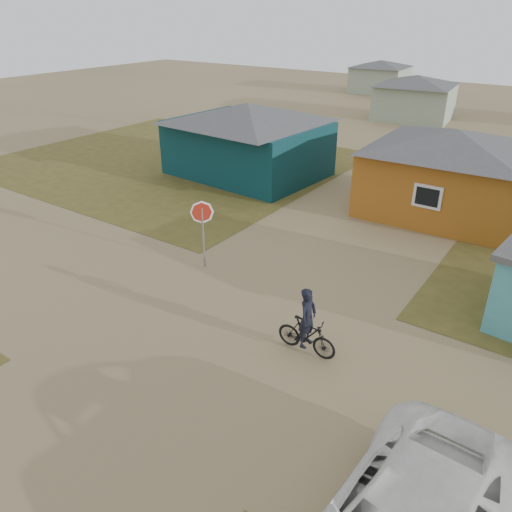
{
  "coord_description": "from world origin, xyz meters",
  "views": [
    {
      "loc": [
        7.85,
        -9.13,
        8.78
      ],
      "look_at": [
        -0.61,
        3.0,
        1.3
      ],
      "focal_mm": 35.0,
      "sensor_mm": 36.0,
      "label": 1
    }
  ],
  "objects": [
    {
      "name": "grass_nw",
      "position": [
        -14.0,
        13.0,
        0.01
      ],
      "size": [
        20.0,
        18.0,
        0.0
      ],
      "primitive_type": "cube",
      "color": "brown",
      "rests_on": "ground"
    },
    {
      "name": "ground",
      "position": [
        0.0,
        0.0,
        0.0
      ],
      "size": [
        120.0,
        120.0,
        0.0
      ],
      "primitive_type": "plane",
      "color": "#8C7750"
    },
    {
      "name": "house_yellow",
      "position": [
        2.5,
        14.0,
        2.0
      ],
      "size": [
        7.72,
        6.76,
        3.9
      ],
      "color": "#A15B18",
      "rests_on": "ground"
    },
    {
      "name": "house_teal",
      "position": [
        -8.5,
        13.5,
        2.05
      ],
      "size": [
        8.93,
        7.08,
        4.0
      ],
      "color": "#092C32",
      "rests_on": "ground"
    },
    {
      "name": "stop_sign",
      "position": [
        -3.17,
        3.31,
        1.9
      ],
      "size": [
        0.82,
        0.3,
        2.6
      ],
      "color": "gray",
      "rests_on": "ground"
    },
    {
      "name": "cyclist",
      "position": [
        2.5,
        0.99,
        0.74
      ],
      "size": [
        1.81,
        0.66,
        2.04
      ],
      "color": "black",
      "rests_on": "ground"
    },
    {
      "name": "house_pale_west",
      "position": [
        -6.0,
        34.0,
        1.86
      ],
      "size": [
        7.04,
        6.15,
        3.6
      ],
      "color": "#98A78F",
      "rests_on": "ground"
    },
    {
      "name": "house_pale_north",
      "position": [
        -14.0,
        46.0,
        1.75
      ],
      "size": [
        6.28,
        5.81,
        3.4
      ],
      "color": "#98A78F",
      "rests_on": "ground"
    }
  ]
}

